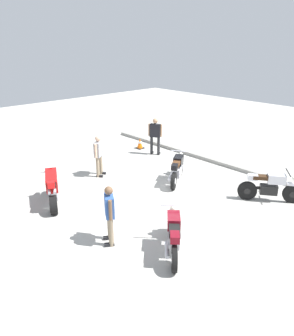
{
  "coord_description": "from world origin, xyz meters",
  "views": [
    {
      "loc": [
        7.21,
        -6.88,
        5.03
      ],
      "look_at": [
        -0.76,
        0.62,
        0.75
      ],
      "focal_mm": 34.8,
      "sensor_mm": 36.0,
      "label": 1
    }
  ],
  "objects_px": {
    "motorcycle_silver_cruiser": "(270,187)",
    "person_in_black_shirt": "(155,134)",
    "person_in_blue_shirt": "(110,212)",
    "motorcycle_red_sportbike": "(52,187)",
    "motorcycle_black_cruiser": "(177,169)",
    "person_in_gray_shirt": "(99,153)",
    "motorcycle_maroon_cruiser": "(173,234)",
    "traffic_cone": "(140,143)"
  },
  "relations": [
    {
      "from": "motorcycle_red_sportbike",
      "to": "person_in_gray_shirt",
      "type": "relative_size",
      "value": 1.11
    },
    {
      "from": "motorcycle_silver_cruiser",
      "to": "motorcycle_maroon_cruiser",
      "type": "height_order",
      "value": "same"
    },
    {
      "from": "motorcycle_silver_cruiser",
      "to": "person_in_gray_shirt",
      "type": "distance_m",
      "value": 6.39
    },
    {
      "from": "motorcycle_silver_cruiser",
      "to": "motorcycle_maroon_cruiser",
      "type": "bearing_deg",
      "value": -130.04
    },
    {
      "from": "person_in_blue_shirt",
      "to": "motorcycle_silver_cruiser",
      "type": "bearing_deg",
      "value": -166.34
    },
    {
      "from": "motorcycle_black_cruiser",
      "to": "person_in_black_shirt",
      "type": "bearing_deg",
      "value": 28.59
    },
    {
      "from": "person_in_blue_shirt",
      "to": "motorcycle_maroon_cruiser",
      "type": "bearing_deg",
      "value": 153.41
    },
    {
      "from": "motorcycle_black_cruiser",
      "to": "person_in_blue_shirt",
      "type": "bearing_deg",
      "value": 167.55
    },
    {
      "from": "person_in_black_shirt",
      "to": "motorcycle_black_cruiser",
      "type": "bearing_deg",
      "value": -150.02
    },
    {
      "from": "motorcycle_red_sportbike",
      "to": "motorcycle_black_cruiser",
      "type": "xyz_separation_m",
      "value": [
        1.58,
        4.33,
        -0.07
      ]
    },
    {
      "from": "motorcycle_black_cruiser",
      "to": "person_in_black_shirt",
      "type": "xyz_separation_m",
      "value": [
        -2.87,
        1.64,
        0.48
      ]
    },
    {
      "from": "person_in_black_shirt",
      "to": "traffic_cone",
      "type": "height_order",
      "value": "person_in_black_shirt"
    },
    {
      "from": "motorcycle_red_sportbike",
      "to": "person_in_gray_shirt",
      "type": "distance_m",
      "value": 2.73
    },
    {
      "from": "person_in_blue_shirt",
      "to": "traffic_cone",
      "type": "bearing_deg",
      "value": -106.25
    },
    {
      "from": "person_in_gray_shirt",
      "to": "person_in_black_shirt",
      "type": "height_order",
      "value": "person_in_black_shirt"
    },
    {
      "from": "motorcycle_silver_cruiser",
      "to": "person_in_gray_shirt",
      "type": "height_order",
      "value": "person_in_gray_shirt"
    },
    {
      "from": "motorcycle_maroon_cruiser",
      "to": "traffic_cone",
      "type": "height_order",
      "value": "motorcycle_maroon_cruiser"
    },
    {
      "from": "motorcycle_red_sportbike",
      "to": "motorcycle_black_cruiser",
      "type": "distance_m",
      "value": 4.61
    },
    {
      "from": "motorcycle_red_sportbike",
      "to": "traffic_cone",
      "type": "bearing_deg",
      "value": -40.39
    },
    {
      "from": "motorcycle_red_sportbike",
      "to": "person_in_blue_shirt",
      "type": "height_order",
      "value": "person_in_blue_shirt"
    },
    {
      "from": "motorcycle_silver_cruiser",
      "to": "person_in_black_shirt",
      "type": "relative_size",
      "value": 1.01
    },
    {
      "from": "person_in_blue_shirt",
      "to": "person_in_black_shirt",
      "type": "xyz_separation_m",
      "value": [
        -4.36,
        5.95,
        0.07
      ]
    },
    {
      "from": "motorcycle_maroon_cruiser",
      "to": "traffic_cone",
      "type": "distance_m",
      "value": 8.67
    },
    {
      "from": "motorcycle_maroon_cruiser",
      "to": "person_in_blue_shirt",
      "type": "xyz_separation_m",
      "value": [
        -1.43,
        -0.9,
        0.4
      ]
    },
    {
      "from": "motorcycle_red_sportbike",
      "to": "traffic_cone",
      "type": "relative_size",
      "value": 3.43
    },
    {
      "from": "motorcycle_maroon_cruiser",
      "to": "person_in_gray_shirt",
      "type": "xyz_separation_m",
      "value": [
        -5.45,
        1.62,
        0.41
      ]
    },
    {
      "from": "motorcycle_red_sportbike",
      "to": "person_in_blue_shirt",
      "type": "xyz_separation_m",
      "value": [
        3.07,
        0.02,
        0.33
      ]
    },
    {
      "from": "motorcycle_maroon_cruiser",
      "to": "motorcycle_silver_cruiser",
      "type": "bearing_deg",
      "value": -47.93
    },
    {
      "from": "person_in_black_shirt",
      "to": "person_in_gray_shirt",
      "type": "bearing_deg",
      "value": 155.45
    },
    {
      "from": "motorcycle_maroon_cruiser",
      "to": "motorcycle_black_cruiser",
      "type": "bearing_deg",
      "value": -3.88
    },
    {
      "from": "motorcycle_silver_cruiser",
      "to": "motorcycle_black_cruiser",
      "type": "height_order",
      "value": "same"
    },
    {
      "from": "motorcycle_black_cruiser",
      "to": "person_in_black_shirt",
      "type": "distance_m",
      "value": 3.34
    },
    {
      "from": "motorcycle_silver_cruiser",
      "to": "person_in_blue_shirt",
      "type": "height_order",
      "value": "person_in_blue_shirt"
    },
    {
      "from": "person_in_blue_shirt",
      "to": "person_in_gray_shirt",
      "type": "relative_size",
      "value": 0.99
    },
    {
      "from": "person_in_blue_shirt",
      "to": "motorcycle_red_sportbike",
      "type": "bearing_deg",
      "value": -58.36
    },
    {
      "from": "motorcycle_red_sportbike",
      "to": "motorcycle_black_cruiser",
      "type": "height_order",
      "value": "motorcycle_red_sportbike"
    },
    {
      "from": "motorcycle_black_cruiser",
      "to": "person_in_blue_shirt",
      "type": "distance_m",
      "value": 4.58
    },
    {
      "from": "motorcycle_black_cruiser",
      "to": "person_in_blue_shirt",
      "type": "relative_size",
      "value": 1.13
    },
    {
      "from": "motorcycle_maroon_cruiser",
      "to": "traffic_cone",
      "type": "relative_size",
      "value": 2.97
    },
    {
      "from": "traffic_cone",
      "to": "motorcycle_maroon_cruiser",
      "type": "bearing_deg",
      "value": -36.52
    },
    {
      "from": "person_in_blue_shirt",
      "to": "traffic_cone",
      "type": "distance_m",
      "value": 8.23
    },
    {
      "from": "motorcycle_silver_cruiser",
      "to": "person_in_black_shirt",
      "type": "height_order",
      "value": "person_in_black_shirt"
    }
  ]
}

